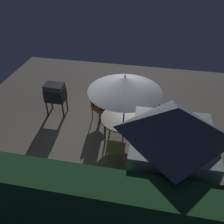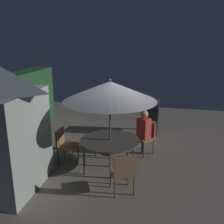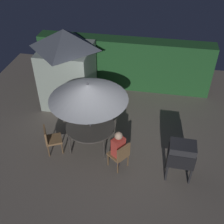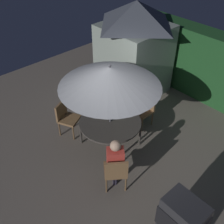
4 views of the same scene
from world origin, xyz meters
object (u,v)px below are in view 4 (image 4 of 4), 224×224
at_px(garden_shed, 134,49).
at_px(bbq_grill, 183,217).
at_px(potted_plant_by_shed, 114,69).
at_px(patio_table, 110,123).
at_px(patio_umbrella, 110,77).
at_px(chair_toward_hedge, 66,116).
at_px(person_in_red, 115,159).
at_px(chair_far_side, 145,108).
at_px(chair_near_shed, 116,171).

height_order(garden_shed, bbq_grill, garden_shed).
height_order(bbq_grill, potted_plant_by_shed, bbq_grill).
bearing_deg(potted_plant_by_shed, bbq_grill, -31.86).
distance_m(garden_shed, patio_table, 2.65).
distance_m(patio_umbrella, chair_toward_hedge, 1.87).
distance_m(patio_umbrella, bbq_grill, 2.96).
distance_m(garden_shed, person_in_red, 3.75).
bearing_deg(garden_shed, bbq_grill, -36.79).
bearing_deg(chair_toward_hedge, chair_far_side, 57.30).
distance_m(patio_table, potted_plant_by_shed, 3.29).
relative_size(garden_shed, patio_table, 1.89).
height_order(garden_shed, patio_umbrella, garden_shed).
bearing_deg(bbq_grill, person_in_red, 177.47).
height_order(patio_table, person_in_red, person_in_red).
relative_size(patio_umbrella, chair_near_shed, 2.49).
bearing_deg(potted_plant_by_shed, chair_far_side, -24.63).
relative_size(patio_table, person_in_red, 1.16).
xyz_separation_m(chair_near_shed, chair_toward_hedge, (-2.11, 0.26, 0.00)).
bearing_deg(chair_toward_hedge, garden_shed, 95.42).
bearing_deg(bbq_grill, chair_toward_hedge, 175.68).
height_order(patio_umbrella, chair_toward_hedge, patio_umbrella).
distance_m(chair_far_side, person_in_red, 2.16).
height_order(garden_shed, chair_toward_hedge, garden_shed).
relative_size(garden_shed, chair_near_shed, 3.08).
bearing_deg(chair_far_side, chair_toward_hedge, -122.70).
height_order(chair_far_side, chair_toward_hedge, same).
distance_m(patio_table, person_in_red, 1.21).
bearing_deg(patio_table, potted_plant_by_shed, 135.68).
bearing_deg(potted_plant_by_shed, patio_table, -44.32).
bearing_deg(bbq_grill, patio_umbrella, 162.99).
xyz_separation_m(chair_toward_hedge, potted_plant_by_shed, (-1.25, 2.81, -0.23)).
distance_m(patio_umbrella, chair_far_side, 1.86).
distance_m(garden_shed, chair_far_side, 1.89).
bearing_deg(garden_shed, chair_toward_hedge, -84.58).
xyz_separation_m(chair_toward_hedge, person_in_red, (2.05, -0.21, 0.26)).
bearing_deg(bbq_grill, chair_far_side, 142.43).
relative_size(patio_table, bbq_grill, 1.22).
relative_size(patio_umbrella, person_in_red, 1.78).
bearing_deg(patio_umbrella, person_in_red, -37.23).
distance_m(bbq_grill, chair_near_shed, 1.63).
xyz_separation_m(patio_umbrella, chair_toward_hedge, (-1.08, -0.52, -1.43)).
xyz_separation_m(garden_shed, patio_table, (1.34, -2.16, -0.73)).
bearing_deg(patio_umbrella, potted_plant_by_shed, 135.68).
distance_m(chair_far_side, potted_plant_by_shed, 2.61).
distance_m(patio_table, chair_near_shed, 1.30).
relative_size(chair_far_side, potted_plant_by_shed, 1.61).
bearing_deg(chair_near_shed, garden_shed, 128.81).
bearing_deg(person_in_red, potted_plant_by_shed, 137.59).
distance_m(patio_umbrella, person_in_red, 1.68).
xyz_separation_m(patio_table, person_in_red, (0.96, -0.73, 0.10)).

